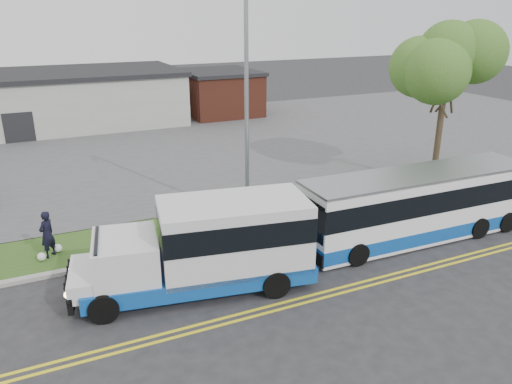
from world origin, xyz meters
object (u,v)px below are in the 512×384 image
tree_east (447,67)px  shuttle_bus (211,243)px  pedestrian (47,234)px  streetlight_near (247,104)px  transit_bus (418,205)px

tree_east → shuttle_bus: (-14.38, -4.93, -4.58)m
tree_east → pedestrian: size_ratio=4.57×
streetlight_near → pedestrian: bearing=-178.8°
tree_east → transit_bus: tree_east is taller
tree_east → transit_bus: 8.63m
transit_bus → pedestrian: (-13.86, 4.28, -0.42)m
shuttle_bus → streetlight_near: bearing=63.6°
tree_east → streetlight_near: bearing=-178.6°
tree_east → shuttle_bus: bearing=-161.1°
streetlight_near → shuttle_bus: (-3.38, -4.65, -3.61)m
tree_east → shuttle_bus: 15.88m
streetlight_near → transit_bus: (5.58, -4.45, -3.81)m
shuttle_bus → pedestrian: bearing=147.1°
shuttle_bus → tree_east: bearing=28.5°
shuttle_bus → pedestrian: 6.67m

